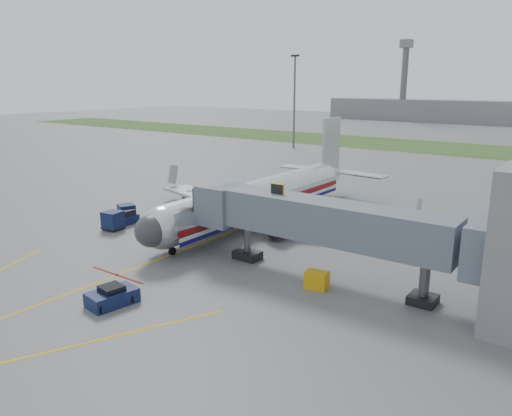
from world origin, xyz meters
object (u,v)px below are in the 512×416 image
Objects in this scene: belt_loader at (184,207)px; pushback_tug at (112,297)px; baggage_tug at (128,218)px; ramp_worker at (220,208)px; airliner at (260,197)px.

pushback_tug is at bearing -56.73° from belt_loader.
ramp_worker is (5.81, 8.30, 0.22)m from baggage_tug.
belt_loader reaches higher than baggage_tug.
airliner is 23.26m from pushback_tug.
ramp_worker reaches higher than pushback_tug.
baggage_tug is (-14.81, 13.76, 0.10)m from pushback_tug.
pushback_tug is 1.59× the size of baggage_tug.
ramp_worker is (-9.00, 22.06, 0.32)m from pushback_tug.
ramp_worker is at bearing 10.79° from belt_loader.
airliner is at bearing 99.93° from pushback_tug.
belt_loader is at bearing 123.27° from pushback_tug.
airliner is at bearing 39.97° from baggage_tug.
belt_loader reaches higher than ramp_worker.
baggage_tug is 10.14m from ramp_worker.
ramp_worker is at bearing 112.19° from pushback_tug.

